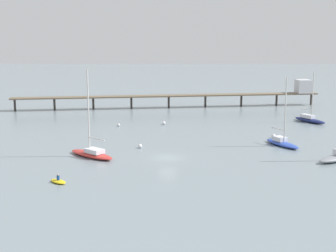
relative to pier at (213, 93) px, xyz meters
The scene contains 10 objects.
ground_plane 50.13m from the pier, 102.31° to the right, with size 400.00×400.00×0.00m, color gray.
pier is the anchor object (origin of this frame).
sailboat_blue 41.86m from the pier, 79.42° to the right, with size 5.28×7.63×10.99m.
sailboat_red 53.19m from the pier, 114.11° to the right, with size 8.06×7.37×12.75m.
sailboat_navy 27.08m from the pier, 49.13° to the right, with size 5.69×7.45×10.13m.
dinghy_yellow 65.74m from the pier, 111.32° to the right, with size 2.70×2.66×1.14m.
mooring_buoy_inner 36.23m from the pier, 78.07° to the right, with size 0.73×0.73×0.73m, color silver.
mooring_buoy_mid 45.53m from the pier, 109.28° to the right, with size 0.65×0.65×0.65m, color silver.
mooring_buoy_far 26.09m from the pier, 116.39° to the right, with size 0.67×0.67×0.67m, color silver.
mooring_buoy_outer 32.19m from the pier, 129.05° to the right, with size 0.56×0.56×0.56m, color silver.
Camera 1 is at (0.49, -71.57, 18.47)m, focal length 54.26 mm.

